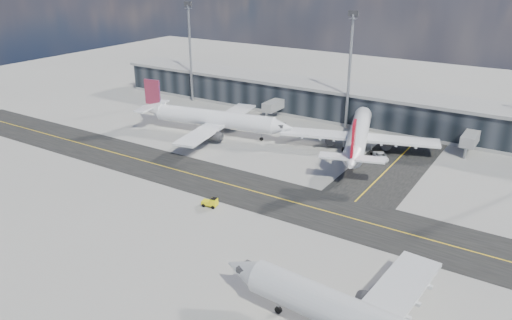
% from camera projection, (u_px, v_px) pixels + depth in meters
% --- Properties ---
extents(ground, '(300.00, 300.00, 0.00)m').
position_uv_depth(ground, '(239.00, 199.00, 89.46)').
color(ground, gray).
rests_on(ground, ground).
extents(taxiway_lanes, '(180.00, 63.00, 0.03)m').
position_uv_depth(taxiway_lanes, '(287.00, 183.00, 95.91)').
color(taxiway_lanes, black).
rests_on(taxiway_lanes, ground).
extents(terminal_concourse, '(152.00, 19.80, 8.80)m').
position_uv_depth(terminal_concourse, '(357.00, 106.00, 130.89)').
color(terminal_concourse, black).
rests_on(terminal_concourse, ground).
extents(floodlight_masts, '(102.50, 0.70, 28.90)m').
position_uv_depth(floodlight_masts, '(350.00, 67.00, 121.20)').
color(floodlight_masts, gray).
rests_on(floodlight_masts, ground).
extents(airliner_af, '(40.93, 35.08, 12.15)m').
position_uv_depth(airliner_af, '(212.00, 118.00, 121.13)').
color(airliner_af, white).
rests_on(airliner_af, ground).
extents(airliner_redtail, '(34.68, 40.22, 12.16)m').
position_uv_depth(airliner_redtail, '(358.00, 135.00, 109.53)').
color(airliner_redtail, white).
rests_on(airliner_redtail, ground).
extents(baggage_tug, '(2.93, 1.79, 1.73)m').
position_uv_depth(baggage_tug, '(211.00, 202.00, 86.17)').
color(baggage_tug, yellow).
rests_on(baggage_tug, ground).
extents(service_van, '(5.05, 5.77, 1.48)m').
position_uv_depth(service_van, '(381.00, 156.00, 106.68)').
color(service_van, white).
rests_on(service_van, ground).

